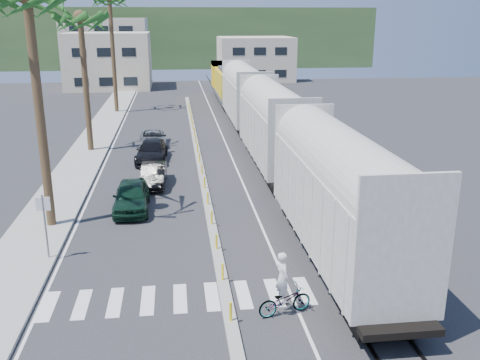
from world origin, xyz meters
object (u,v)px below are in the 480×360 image
car_second (154,175)px  street_sign (44,218)px  car_lead (131,196)px  cyclist (284,295)px

car_second → street_sign: bearing=-109.9°
street_sign → car_second: bearing=68.0°
car_lead → car_second: bearing=75.7°
street_sign → car_second: street_sign is taller
street_sign → car_lead: street_sign is taller
car_lead → cyclist: cyclist is taller
street_sign → cyclist: (9.25, -5.55, -1.22)m
street_sign → cyclist: bearing=-31.0°
street_sign → car_second: size_ratio=0.71×
street_sign → cyclist: 10.86m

